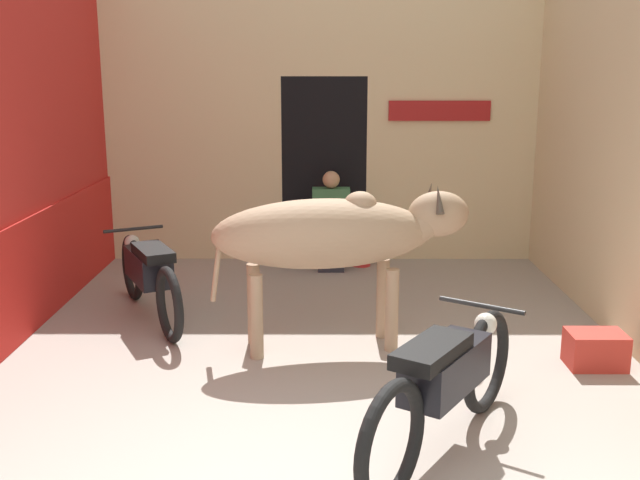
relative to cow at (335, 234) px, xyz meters
name	(u,v)px	position (x,y,z in m)	size (l,w,h in m)	color
wall_back_with_doorway	(322,127)	(-0.12, 3.19, 0.62)	(5.12, 0.93, 3.65)	beige
cow	(335,234)	(0.00, 0.00, 0.00)	(2.18, 0.87, 1.38)	tan
motorcycle_near	(445,381)	(0.64, -1.78, -0.50)	(1.20, 1.77, 0.81)	black
motorcycle_far	(149,273)	(-1.72, 0.71, -0.53)	(1.00, 1.84, 0.77)	black
shopkeeper_seated	(331,219)	(-0.01, 2.50, -0.38)	(0.43, 0.33, 1.14)	#282833
plastic_stool	(361,247)	(0.35, 2.64, -0.75)	(0.32, 0.32, 0.41)	red
crate	(595,349)	(2.04, -0.43, -0.83)	(0.44, 0.32, 0.28)	red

